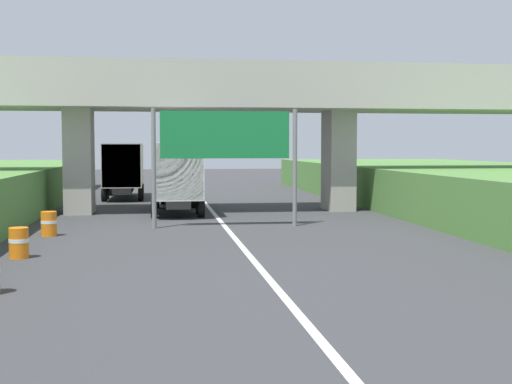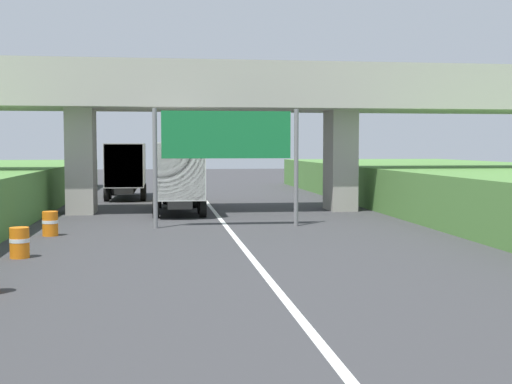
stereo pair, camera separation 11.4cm
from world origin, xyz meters
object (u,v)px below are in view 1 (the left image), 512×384
object	(u,v)px
truck_black	(176,174)
construction_barrel_4	(49,224)
truck_green	(124,168)
construction_barrel_3	(19,243)
overhead_highway_sign	(225,141)
car_yellow	(176,188)

from	to	relation	value
truck_black	construction_barrel_4	xyz separation A→B (m)	(-4.84, -8.16, -1.47)
truck_green	construction_barrel_3	bearing A→B (deg)	-94.77
overhead_highway_sign	construction_barrel_3	size ratio (longest dim) A/B	6.53
overhead_highway_sign	construction_barrel_3	distance (m)	10.08
overhead_highway_sign	car_yellow	distance (m)	13.21
car_yellow	construction_barrel_3	distance (m)	20.37
truck_green	construction_barrel_3	distance (m)	23.30
overhead_highway_sign	construction_barrel_3	xyz separation A→B (m)	(-6.73, -6.88, -3.01)
truck_green	construction_barrel_3	world-z (taller)	truck_green
truck_green	car_yellow	distance (m)	4.80
car_yellow	construction_barrel_3	bearing A→B (deg)	-104.49
truck_green	construction_barrel_4	bearing A→B (deg)	-95.80
truck_black	truck_green	bearing A→B (deg)	106.64
construction_barrel_3	construction_barrel_4	distance (m)	5.01
overhead_highway_sign	construction_barrel_4	distance (m)	7.52
car_yellow	construction_barrel_4	size ratio (longest dim) A/B	4.56
car_yellow	construction_barrel_3	xyz separation A→B (m)	(-5.10, -19.72, -0.40)
overhead_highway_sign	truck_black	distance (m)	6.72
overhead_highway_sign	construction_barrel_4	bearing A→B (deg)	-164.28
car_yellow	construction_barrel_4	distance (m)	15.55
construction_barrel_3	construction_barrel_4	world-z (taller)	same
truck_green	truck_black	bearing A→B (deg)	-73.36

